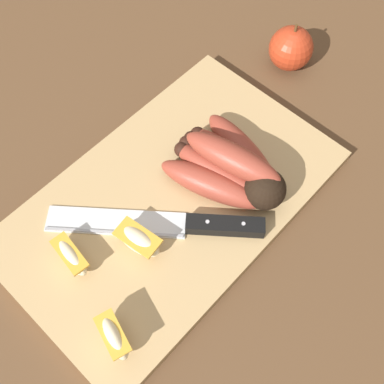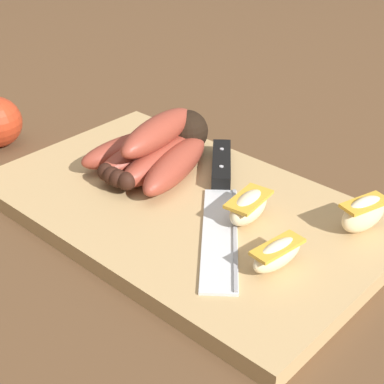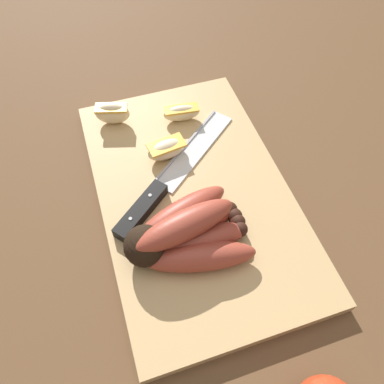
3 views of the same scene
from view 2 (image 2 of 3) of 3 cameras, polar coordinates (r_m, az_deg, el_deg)
name	(u,v)px [view 2 (image 2 of 3)]	position (r m, az deg, el deg)	size (l,w,h in m)	color
ground_plane	(208,216)	(0.69, 1.51, -2.28)	(6.00, 6.00, 0.00)	brown
cutting_board	(184,209)	(0.68, -0.75, -1.62)	(0.45, 0.27, 0.02)	tan
banana_bunch	(158,150)	(0.74, -3.20, 4.00)	(0.14, 0.16, 0.07)	black
chefs_knife	(221,187)	(0.69, 2.76, 0.52)	(0.20, 0.23, 0.02)	silver
apple_wedge_near	(364,213)	(0.64, 15.82, -1.94)	(0.04, 0.06, 0.04)	beige
apple_wedge_middle	(249,206)	(0.64, 5.38, -1.35)	(0.04, 0.06, 0.03)	beige
apple_wedge_far	(277,254)	(0.58, 8.00, -5.80)	(0.03, 0.06, 0.03)	beige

